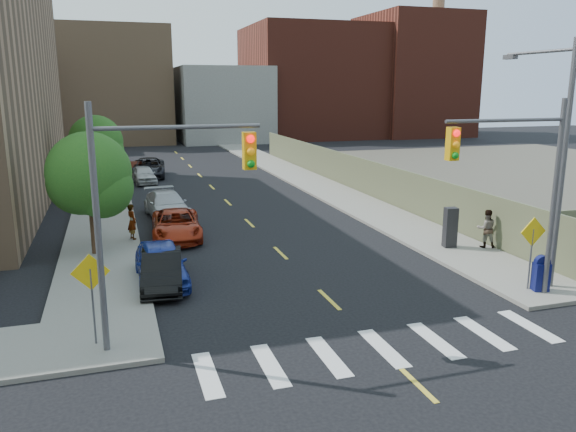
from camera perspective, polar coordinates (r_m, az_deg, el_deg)
ground at (r=13.83m, az=17.24°, el=-19.80°), size 160.00×160.00×0.00m
sidewalk_nw at (r=51.42m, az=-18.15°, el=4.20°), size 3.50×73.00×0.15m
sidewalk_ne at (r=53.48m, az=-1.27°, el=5.16°), size 3.50×73.00×0.15m
fence_north at (r=41.36m, az=6.44°, el=4.42°), size 0.12×44.00×2.50m
gravel_lot at (r=53.20m, az=23.99°, el=3.95°), size 36.00×42.00×0.06m
bg_bldg_midwest at (r=81.40m, az=-17.16°, el=12.53°), size 14.00×16.00×15.00m
bg_bldg_center at (r=80.83m, az=-6.87°, el=11.23°), size 12.00×16.00×10.00m
bg_bldg_east at (r=86.40m, az=2.23°, el=13.41°), size 18.00×18.00×16.00m
bg_bldg_fareast at (r=91.27m, az=12.46°, el=13.72°), size 14.00×16.00×18.00m
smokestack at (r=93.53m, az=14.84°, el=16.65°), size 1.80×1.80×28.00m
signal_nw at (r=15.68m, az=-13.48°, el=2.23°), size 4.59×0.30×7.00m
signal_ne at (r=20.33m, az=22.52°, el=4.00°), size 4.59×0.30×7.00m
streetlight_ne at (r=22.38m, az=25.60°, el=6.24°), size 0.25×3.70×9.00m
warn_sign_nw at (r=16.79m, az=-19.36°, el=-6.40°), size 1.06×0.06×2.83m
warn_sign_ne at (r=21.97m, az=23.57°, el=-2.25°), size 1.06×0.06×2.83m
warn_sign_midwest at (r=29.89m, az=-18.70°, el=1.96°), size 1.06×0.06×2.83m
tree_west_near at (r=25.75m, az=-19.52°, el=3.58°), size 3.66×3.64×5.52m
tree_west_far at (r=40.64m, az=-18.92°, el=6.82°), size 3.66×3.64×5.52m
parked_car_blue at (r=22.04m, az=-12.79°, el=-4.71°), size 1.86×4.58×1.56m
parked_car_black at (r=21.60m, az=-12.67°, el=-5.34°), size 1.86×4.27×1.36m
parked_car_red at (r=28.29m, az=-11.28°, el=-0.88°), size 2.68×5.20×1.40m
parked_car_silver at (r=32.95m, az=-12.22°, el=1.12°), size 2.54×5.30×1.49m
parked_car_white at (r=45.23m, az=-14.44°, el=4.10°), size 1.99×4.17×1.37m
parked_car_maroon at (r=48.90m, az=-15.33°, el=4.60°), size 1.54×3.81×1.23m
parked_car_grey at (r=48.24m, az=-14.00°, el=4.78°), size 3.13×5.90×1.58m
mailbox at (r=22.28m, az=24.32°, el=-5.34°), size 0.62×0.53×1.32m
payphone at (r=26.75m, az=16.15°, el=-1.12°), size 0.61×0.52×1.85m
pedestrian_west at (r=28.08m, az=-15.56°, el=-0.55°), size 0.61×0.74×1.73m
pedestrian_east at (r=27.22m, az=19.50°, el=-1.21°), size 1.04×0.92×1.77m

